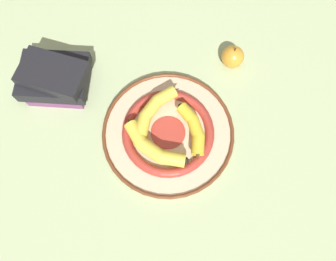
{
  "coord_description": "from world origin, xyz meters",
  "views": [
    {
      "loc": [
        0.23,
        0.18,
        0.91
      ],
      "look_at": [
        0.0,
        -0.03,
        0.04
      ],
      "focal_mm": 35.0,
      "sensor_mm": 36.0,
      "label": 1
    }
  ],
  "objects": [
    {
      "name": "banana_c",
      "position": [
        -0.02,
        -0.1,
        0.05
      ],
      "size": [
        0.19,
        0.07,
        0.04
      ],
      "rotation": [
        0.0,
        0.0,
        6.41
      ],
      "color": "yellow",
      "rests_on": "decorative_bowl"
    },
    {
      "name": "decorative_bowl",
      "position": [
        0.0,
        -0.03,
        0.02
      ],
      "size": [
        0.38,
        0.38,
        0.03
      ],
      "color": "beige",
      "rests_on": "ground_plane"
    },
    {
      "name": "banana_a",
      "position": [
        0.07,
        -0.02,
        0.05
      ],
      "size": [
        0.08,
        0.21,
        0.04
      ],
      "rotation": [
        0.0,
        0.0,
        1.7
      ],
      "color": "yellow",
      "rests_on": "decorative_bowl"
    },
    {
      "name": "book_stack",
      "position": [
        0.11,
        -0.38,
        0.05
      ],
      "size": [
        0.25,
        0.25,
        0.1
      ],
      "rotation": [
        0.0,
        0.0,
        5.3
      ],
      "color": "#753D70",
      "rests_on": "ground_plane"
    },
    {
      "name": "ground_plane",
      "position": [
        0.0,
        0.0,
        0.0
      ],
      "size": [
        2.8,
        2.8,
        0.0
      ],
      "primitive_type": "plane",
      "color": "#B2C693"
    },
    {
      "name": "apple",
      "position": [
        -0.31,
        -0.04,
        0.03
      ],
      "size": [
        0.07,
        0.07,
        0.08
      ],
      "color": "gold",
      "rests_on": "ground_plane"
    },
    {
      "name": "banana_b",
      "position": [
        -0.05,
        0.03,
        0.05
      ],
      "size": [
        0.11,
        0.16,
        0.04
      ],
      "rotation": [
        0.0,
        0.0,
        4.17
      ],
      "color": "yellow",
      "rests_on": "decorative_bowl"
    }
  ]
}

